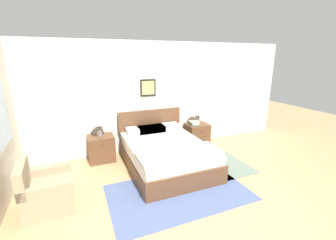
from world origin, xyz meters
name	(u,v)px	position (x,y,z in m)	size (l,w,h in m)	color
ground_plane	(206,215)	(0.00, 0.00, 0.00)	(16.00, 16.00, 0.00)	tan
wall_back	(147,97)	(0.00, 2.77, 1.30)	(7.85, 0.09, 2.60)	silver
area_rug_main	(179,192)	(-0.13, 0.67, 0.00)	(2.35, 1.42, 0.01)	#47567F
area_rug_bedside	(225,164)	(1.23, 1.22, 0.00)	(0.89, 1.17, 0.01)	slate
bed	(165,153)	(0.03, 1.67, 0.30)	(1.55, 2.11, 1.01)	brown
armchair	(45,192)	(-2.16, 1.08, 0.27)	(0.75, 0.77, 0.79)	#998466
nightstand_near_window	(101,148)	(-1.18, 2.46, 0.29)	(0.55, 0.49, 0.57)	brown
nightstand_by_door	(197,134)	(1.24, 2.46, 0.29)	(0.55, 0.49, 0.57)	brown
table_lamp_near_window	(99,121)	(-1.19, 2.48, 0.92)	(0.32, 0.32, 0.49)	slate
table_lamp_by_door	(197,111)	(1.24, 2.48, 0.92)	(0.32, 0.32, 0.49)	slate
book_thick_bottom	(194,124)	(1.11, 2.41, 0.59)	(0.22, 0.24, 0.03)	#4C7551
book_hardcover_middle	(194,123)	(1.11, 2.41, 0.62)	(0.17, 0.26, 0.03)	silver
book_novel_upper	(194,122)	(1.11, 2.41, 0.66)	(0.21, 0.24, 0.04)	beige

